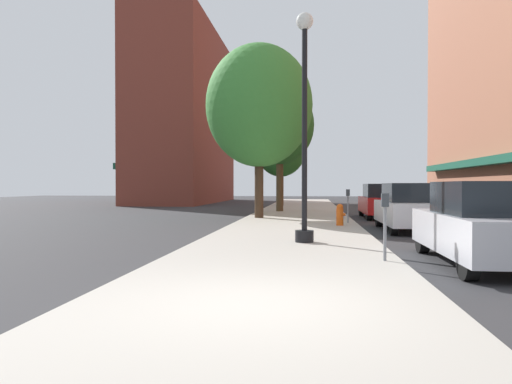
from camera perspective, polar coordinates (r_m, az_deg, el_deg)
ground_plane at (r=23.99m, az=14.82°, el=-3.00°), size 90.00×90.00×0.00m
sidewalk_slab at (r=24.76m, az=5.27°, el=-2.72°), size 4.80×50.00×0.12m
building_far_background at (r=44.70m, az=-8.54°, el=8.85°), size 6.80×18.00×15.72m
lamppost at (r=12.23m, az=5.93°, el=8.41°), size 0.48×0.48×5.90m
fire_hydrant at (r=17.36m, az=10.18°, el=-2.72°), size 0.33×0.26×0.79m
parking_meter_near at (r=9.41m, az=15.44°, el=-3.09°), size 0.14×0.09×1.31m
parking_meter_far at (r=18.53m, az=11.13°, el=-1.17°), size 0.14×0.09×1.31m
tree_near at (r=34.31m, az=3.05°, el=5.42°), size 3.73×3.73×6.39m
tree_mid at (r=26.80m, az=2.91°, el=8.08°), size 3.88×3.88×7.11m
tree_far at (r=21.51m, az=0.37°, el=10.45°), size 4.83×4.83×7.85m
car_silver at (r=10.26m, az=25.95°, el=-3.60°), size 1.80×4.30×1.66m
car_white at (r=17.07m, az=18.13°, el=-1.83°), size 1.80×4.30×1.66m
car_red at (r=23.34m, az=15.04°, el=-1.12°), size 1.80×4.30×1.66m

